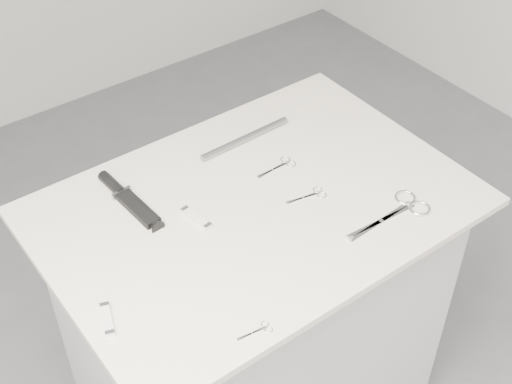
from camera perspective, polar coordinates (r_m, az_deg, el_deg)
plinth at (r=2.03m, az=-0.05°, el=-10.75°), size 0.90×0.60×0.90m
display_board at (r=1.69m, az=-0.06°, el=-1.16°), size 1.00×0.70×0.02m
large_shears at (r=1.70m, az=11.55°, el=-1.37°), size 0.23×0.10×0.01m
embroidery_scissors_a at (r=1.71m, az=4.48°, el=-0.24°), size 0.10×0.05×0.00m
embroidery_scissors_b at (r=1.79m, az=2.04°, el=2.14°), size 0.11×0.05×0.00m
tiny_scissors at (r=1.43m, az=0.21°, el=-11.02°), size 0.08×0.03×0.00m
sheathed_knife at (r=1.72m, az=-10.37°, el=-0.40°), size 0.05×0.23×0.03m
pocket_knife_a at (r=1.47m, az=-11.81°, el=-9.95°), size 0.04×0.08×0.01m
pocket_knife_b at (r=1.65m, az=-4.81°, el=-2.08°), size 0.03×0.09×0.01m
metal_rail at (r=1.87m, az=-0.89°, el=4.30°), size 0.27×0.02×0.02m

